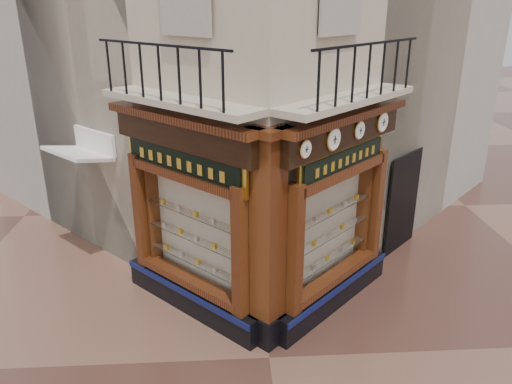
{
  "coord_description": "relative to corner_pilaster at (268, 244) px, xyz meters",
  "views": [
    {
      "loc": [
        -0.67,
        -7.03,
        5.8
      ],
      "look_at": [
        -0.11,
        2.0,
        2.33
      ],
      "focal_mm": 35.0,
      "sensor_mm": 36.0,
      "label": 1
    }
  ],
  "objects": [
    {
      "name": "clock_d",
      "position": [
        2.34,
        1.74,
        1.67
      ],
      "size": [
        0.32,
        0.32,
        0.41
      ],
      "rotation": [
        0.0,
        0.0,
        0.79
      ],
      "color": "#B48A3C",
      "rests_on": "ground"
    },
    {
      "name": "signboard_right",
      "position": [
        1.46,
        1.01,
        1.15
      ],
      "size": [
        1.96,
        1.96,
        0.52
      ],
      "rotation": [
        0.0,
        0.0,
        0.79
      ],
      "color": "gold",
      "rests_on": "ground"
    },
    {
      "name": "awning",
      "position": [
        -3.94,
        3.24,
        -1.95
      ],
      "size": [
        1.74,
        1.74,
        0.27
      ],
      "primitive_type": null,
      "rotation": [
        0.21,
        0.0,
        2.36
      ],
      "color": "white",
      "rests_on": "ground"
    },
    {
      "name": "balcony",
      "position": [
        0.0,
        0.99,
        2.27
      ],
      "size": [
        5.94,
        2.97,
        1.03
      ],
      "color": "#C4B399",
      "rests_on": "ground"
    },
    {
      "name": "ground",
      "position": [
        0.0,
        -0.5,
        -1.95
      ],
      "size": [
        80.0,
        80.0,
        0.0
      ],
      "primitive_type": "plane",
      "color": "#4A2B22",
      "rests_on": "ground"
    },
    {
      "name": "clock_b",
      "position": [
        1.14,
        0.53,
        1.67
      ],
      "size": [
        0.33,
        0.33,
        0.41
      ],
      "rotation": [
        0.0,
        0.0,
        0.79
      ],
      "color": "#B48A3C",
      "rests_on": "ground"
    },
    {
      "name": "signboard_left",
      "position": [
        -1.46,
        1.01,
        1.15
      ],
      "size": [
        2.26,
        2.26,
        0.61
      ],
      "rotation": [
        0.0,
        0.0,
        2.36
      ],
      "color": "gold",
      "rests_on": "ground"
    },
    {
      "name": "neighbour_left",
      "position": [
        -2.47,
        8.13,
        3.55
      ],
      "size": [
        11.31,
        11.31,
        11.0
      ],
      "primitive_type": "cube",
      "rotation": [
        0.0,
        0.0,
        0.79
      ],
      "color": "#B1A69A",
      "rests_on": "ground"
    },
    {
      "name": "shopfront_left",
      "position": [
        -1.41,
        1.07,
        0.03
      ],
      "size": [
        2.86,
        2.86,
        3.98
      ],
      "rotation": [
        0.0,
        0.0,
        2.36
      ],
      "color": "black",
      "rests_on": "ground"
    },
    {
      "name": "neighbour_right",
      "position": [
        2.47,
        8.13,
        3.55
      ],
      "size": [
        11.31,
        11.31,
        11.0
      ],
      "primitive_type": "cube",
      "rotation": [
        0.0,
        0.0,
        0.79
      ],
      "color": "#B1A69A",
      "rests_on": "ground"
    },
    {
      "name": "clock_c",
      "position": [
        1.73,
        1.13,
        1.67
      ],
      "size": [
        0.28,
        0.28,
        0.34
      ],
      "rotation": [
        0.0,
        0.0,
        0.79
      ],
      "color": "#B48A3C",
      "rests_on": "ground"
    },
    {
      "name": "shopfront_right",
      "position": [
        1.41,
        1.07,
        0.03
      ],
      "size": [
        2.86,
        2.86,
        3.98
      ],
      "rotation": [
        0.0,
        0.0,
        0.79
      ],
      "color": "black",
      "rests_on": "ground"
    },
    {
      "name": "corner_pilaster",
      "position": [
        0.0,
        0.0,
        0.0
      ],
      "size": [
        0.85,
        0.85,
        3.98
      ],
      "rotation": [
        0.0,
        0.0,
        0.79
      ],
      "color": "black",
      "rests_on": "ground"
    },
    {
      "name": "clock_a",
      "position": [
        0.57,
        -0.03,
        1.67
      ],
      "size": [
        0.25,
        0.25,
        0.31
      ],
      "rotation": [
        0.0,
        0.0,
        0.79
      ],
      "color": "#B48A3C",
      "rests_on": "ground"
    }
  ]
}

